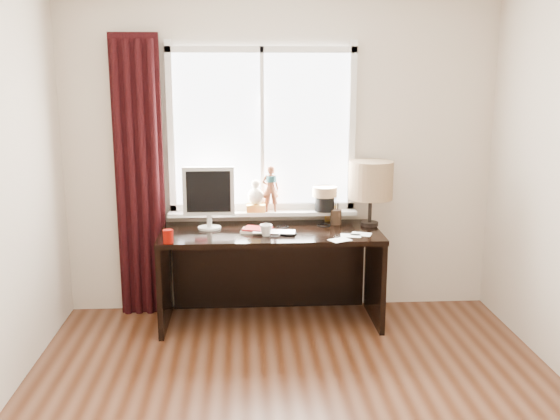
{
  "coord_description": "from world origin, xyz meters",
  "views": [
    {
      "loc": [
        -0.31,
        -3.04,
        1.95
      ],
      "look_at": [
        -0.05,
        1.25,
        1.0
      ],
      "focal_mm": 40.0,
      "sensor_mm": 36.0,
      "label": 1
    }
  ],
  "objects": [
    {
      "name": "window",
      "position": [
        -0.14,
        1.95,
        1.31
      ],
      "size": [
        1.52,
        0.23,
        1.4
      ],
      "color": "white",
      "rests_on": "ground"
    },
    {
      "name": "loose_papers",
      "position": [
        0.49,
        1.42,
        0.75
      ],
      "size": [
        0.37,
        0.32,
        0.0
      ],
      "color": "white",
      "rests_on": "desk"
    },
    {
      "name": "mug",
      "position": [
        -0.14,
        1.49,
        0.8
      ],
      "size": [
        0.13,
        0.12,
        0.09
      ],
      "primitive_type": "imported",
      "rotation": [
        0.0,
        0.0,
        0.54
      ],
      "color": "white",
      "rests_on": "desk"
    },
    {
      "name": "notebook_stack",
      "position": [
        -0.21,
        1.61,
        0.77
      ],
      "size": [
        0.26,
        0.21,
        0.03
      ],
      "color": "beige",
      "rests_on": "desk"
    },
    {
      "name": "table_lamp",
      "position": [
        0.7,
        1.76,
        1.11
      ],
      "size": [
        0.35,
        0.35,
        0.52
      ],
      "color": "black",
      "rests_on": "desk"
    },
    {
      "name": "brush_holder",
      "position": [
        0.44,
        1.82,
        0.81
      ],
      "size": [
        0.09,
        0.09,
        0.25
      ],
      "color": "black",
      "rests_on": "desk"
    },
    {
      "name": "desk_cables",
      "position": [
        0.12,
        1.66,
        0.75
      ],
      "size": [
        0.45,
        0.39,
        0.01
      ],
      "color": "black",
      "rests_on": "desk"
    },
    {
      "name": "red_cup",
      "position": [
        -0.85,
        1.33,
        0.8
      ],
      "size": [
        0.07,
        0.07,
        0.1
      ],
      "primitive_type": "cylinder",
      "color": "#6E0600",
      "rests_on": "desk"
    },
    {
      "name": "monitor",
      "position": [
        -0.58,
        1.73,
        1.03
      ],
      "size": [
        0.4,
        0.18,
        0.49
      ],
      "color": "beige",
      "rests_on": "desk"
    },
    {
      "name": "wall_back",
      "position": [
        0.0,
        2.0,
        1.3
      ],
      "size": [
        3.5,
        0.0,
        2.6
      ],
      "primitive_type": "cube",
      "rotation": [
        1.57,
        0.0,
        0.0
      ],
      "color": "beige",
      "rests_on": "ground"
    },
    {
      "name": "icon_frame",
      "position": [
        0.41,
        1.93,
        0.81
      ],
      "size": [
        0.1,
        0.04,
        0.13
      ],
      "color": "gold",
      "rests_on": "desk"
    },
    {
      "name": "laptop",
      "position": [
        -0.07,
        1.53,
        0.76
      ],
      "size": [
        0.35,
        0.25,
        0.03
      ],
      "primitive_type": "imported",
      "rotation": [
        0.0,
        0.0,
        -0.14
      ],
      "color": "silver",
      "rests_on": "desk"
    },
    {
      "name": "desk",
      "position": [
        -0.1,
        1.73,
        0.51
      ],
      "size": [
        1.7,
        0.7,
        0.75
      ],
      "color": "black",
      "rests_on": "floor"
    },
    {
      "name": "curtain",
      "position": [
        -1.13,
        1.91,
        1.12
      ],
      "size": [
        0.38,
        0.09,
        2.25
      ],
      "color": "black",
      "rests_on": "floor"
    }
  ]
}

